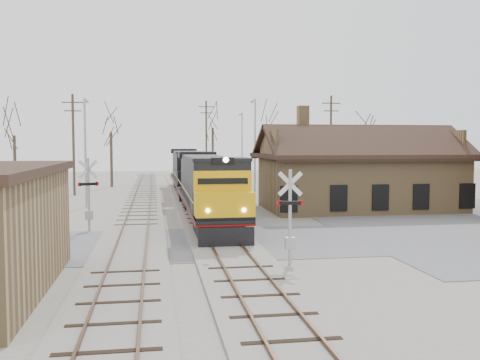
# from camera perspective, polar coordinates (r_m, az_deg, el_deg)

# --- Properties ---
(ground) EXTENTS (140.00, 140.00, 0.00)m
(ground) POSITION_cam_1_polar(r_m,az_deg,el_deg) (27.33, -1.92, -6.68)
(ground) COLOR gray
(ground) RESTS_ON ground
(road) EXTENTS (60.00, 9.00, 0.03)m
(road) POSITION_cam_1_polar(r_m,az_deg,el_deg) (27.33, -1.92, -6.65)
(road) COLOR #5B5B60
(road) RESTS_ON ground
(track_main) EXTENTS (3.40, 90.00, 0.24)m
(track_main) POSITION_cam_1_polar(r_m,az_deg,el_deg) (42.08, -4.47, -2.84)
(track_main) COLOR gray
(track_main) RESTS_ON ground
(track_siding) EXTENTS (3.40, 90.00, 0.24)m
(track_siding) POSITION_cam_1_polar(r_m,az_deg,el_deg) (41.97, -10.61, -2.91)
(track_siding) COLOR gray
(track_siding) RESTS_ON ground
(depot) EXTENTS (15.20, 9.31, 7.90)m
(depot) POSITION_cam_1_polar(r_m,az_deg,el_deg) (41.67, 12.52, 0.25)
(depot) COLOR #9D7D51
(depot) RESTS_ON ground
(locomotive_lead) EXTENTS (2.92, 19.57, 4.34)m
(locomotive_lead) POSITION_cam_1_polar(r_m,az_deg,el_deg) (34.51, -3.50, -0.64)
(locomotive_lead) COLOR black
(locomotive_lead) RESTS_ON ground
(locomotive_trailing) EXTENTS (2.92, 19.57, 4.11)m
(locomotive_trailing) POSITION_cam_1_polar(r_m,az_deg,el_deg) (54.25, -5.54, 1.04)
(locomotive_trailing) COLOR black
(locomotive_trailing) RESTS_ON ground
(crossbuck_near) EXTENTS (1.13, 0.30, 3.97)m
(crossbuck_near) POSITION_cam_1_polar(r_m,az_deg,el_deg) (22.28, 5.35, -4.27)
(crossbuck_near) COLOR #A5A8AD
(crossbuck_near) RESTS_ON ground
(crossbuck_far) EXTENTS (1.16, 0.45, 4.19)m
(crossbuck_far) POSITION_cam_1_polar(r_m,az_deg,el_deg) (31.56, -15.85, -1.80)
(crossbuck_far) COLOR #A5A8AD
(crossbuck_far) RESTS_ON ground
(streetlight_a) EXTENTS (0.25, 2.04, 8.55)m
(streetlight_a) POSITION_cam_1_polar(r_m,az_deg,el_deg) (43.50, -16.16, 3.50)
(streetlight_a) COLOR #A5A8AD
(streetlight_a) RESTS_ON ground
(streetlight_b) EXTENTS (0.25, 2.04, 9.23)m
(streetlight_b) POSITION_cam_1_polar(r_m,az_deg,el_deg) (51.10, 1.59, 4.10)
(streetlight_b) COLOR #A5A8AD
(streetlight_b) RESTS_ON ground
(streetlight_c) EXTENTS (0.25, 2.04, 8.72)m
(streetlight_c) POSITION_cam_1_polar(r_m,az_deg,el_deg) (65.40, 0.20, 3.85)
(streetlight_c) COLOR #A5A8AD
(streetlight_c) RESTS_ON ground
(utility_pole_a) EXTENTS (2.00, 0.24, 9.70)m
(utility_pole_a) POSITION_cam_1_polar(r_m,az_deg,el_deg) (53.66, -17.34, 3.83)
(utility_pole_a) COLOR #382D23
(utility_pole_a) RESTS_ON ground
(utility_pole_b) EXTENTS (2.00, 0.24, 10.58)m
(utility_pole_b) POSITION_cam_1_polar(r_m,az_deg,el_deg) (70.74, -3.62, 4.36)
(utility_pole_b) COLOR #382D23
(utility_pole_b) RESTS_ON ground
(utility_pole_c) EXTENTS (2.00, 0.24, 10.00)m
(utility_pole_c) POSITION_cam_1_polar(r_m,az_deg,el_deg) (57.29, 9.65, 4.11)
(utility_pole_c) COLOR #382D23
(utility_pole_c) RESTS_ON ground
(tree_a) EXTENTS (3.89, 3.89, 9.52)m
(tree_a) POSITION_cam_1_polar(r_m,az_deg,el_deg) (60.39, -22.98, 5.30)
(tree_a) COLOR #382D23
(tree_a) RESTS_ON ground
(tree_b) EXTENTS (4.17, 4.17, 10.22)m
(tree_b) POSITION_cam_1_polar(r_m,az_deg,el_deg) (62.86, -13.62, 5.90)
(tree_b) COLOR #382D23
(tree_b) RESTS_ON ground
(tree_c) EXTENTS (4.74, 4.74, 11.62)m
(tree_c) POSITION_cam_1_polar(r_m,az_deg,el_deg) (72.88, -2.94, 6.52)
(tree_c) COLOR #382D23
(tree_c) RESTS_ON ground
(tree_d) EXTENTS (4.46, 4.46, 10.93)m
(tree_d) POSITION_cam_1_polar(r_m,az_deg,el_deg) (69.67, 3.23, 6.23)
(tree_d) COLOR #382D23
(tree_d) RESTS_ON ground
(tree_e) EXTENTS (3.62, 3.62, 8.87)m
(tree_e) POSITION_cam_1_polar(r_m,az_deg,el_deg) (68.57, 13.19, 4.93)
(tree_e) COLOR #382D23
(tree_e) RESTS_ON ground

